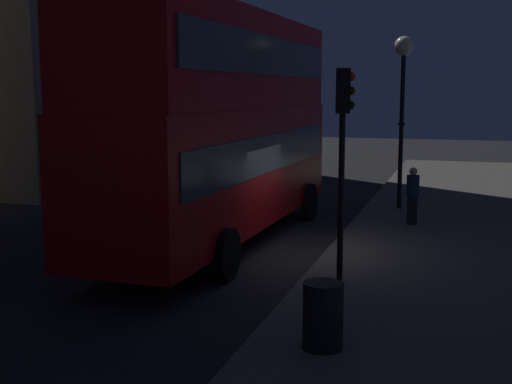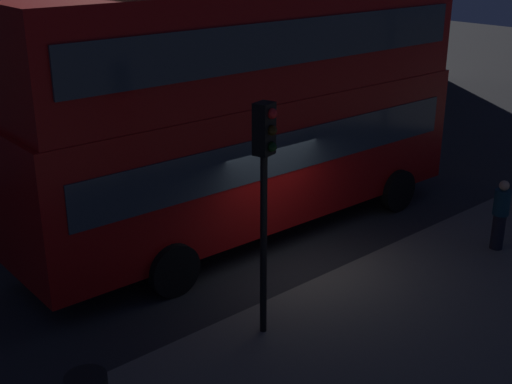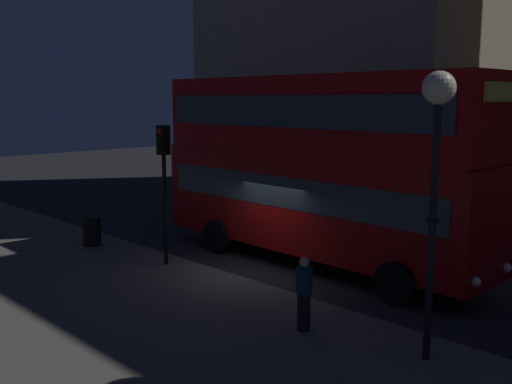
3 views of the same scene
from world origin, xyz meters
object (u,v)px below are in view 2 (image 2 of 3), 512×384
double_decker_bus (252,103)px  traffic_light_far_side (390,63)px  pedestrian (500,214)px  traffic_light_near_kerb (265,173)px

double_decker_bus → traffic_light_far_side: double_decker_bus is taller
traffic_light_far_side → pedestrian: 9.00m
traffic_light_near_kerb → traffic_light_far_side: size_ratio=1.11×
traffic_light_far_side → pedestrian: size_ratio=2.32×
double_decker_bus → pedestrian: double_decker_bus is taller
double_decker_bus → traffic_light_near_kerb: double_decker_bus is taller
traffic_light_near_kerb → pedestrian: bearing=-22.6°
double_decker_bus → traffic_light_far_side: (8.50, 2.80, -0.49)m
traffic_light_far_side → traffic_light_near_kerb: bearing=16.2°
traffic_light_near_kerb → traffic_light_far_side: traffic_light_near_kerb is taller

